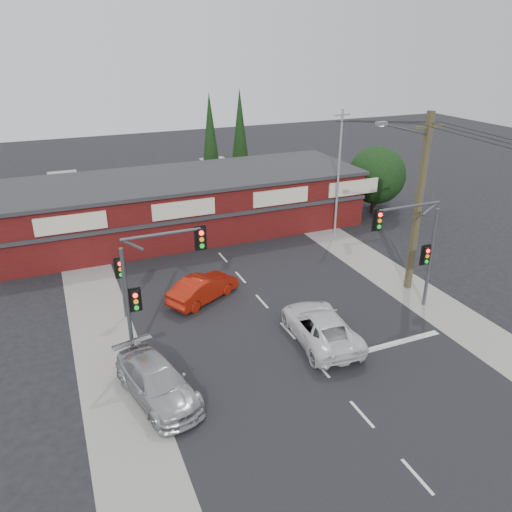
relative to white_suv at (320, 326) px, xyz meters
name	(u,v)px	position (x,y,z in m)	size (l,w,h in m)	color
ground	(302,347)	(-1.06, -0.18, -0.75)	(120.00, 120.00, 0.00)	black
road_strip	(260,299)	(-1.06, 4.82, -0.75)	(14.00, 70.00, 0.01)	black
verge_left	(103,331)	(-9.56, 4.82, -0.74)	(3.00, 70.00, 0.02)	gray
verge_right	(386,273)	(7.44, 4.82, -0.74)	(3.00, 70.00, 0.02)	gray
stop_line	(382,347)	(2.44, -1.68, -0.74)	(6.50, 0.35, 0.01)	silver
white_suv	(320,326)	(0.00, 0.00, 0.00)	(2.50, 5.43, 1.51)	silver
silver_suv	(157,382)	(-8.09, -1.10, -0.02)	(2.05, 5.05, 1.47)	#AAADB0
red_sedan	(203,288)	(-3.97, 6.04, -0.04)	(1.51, 4.34, 1.43)	#9C1909
lane_dashes	(288,331)	(-1.06, 1.31, -0.74)	(0.12, 40.57, 0.01)	silver
shop_building	(183,204)	(-2.06, 16.80, 1.38)	(27.30, 8.40, 4.22)	#460E0E
tree_cluster	(375,177)	(13.63, 15.26, 2.14)	(5.90, 5.10, 5.50)	#2D2116
conifer_near	(210,137)	(2.44, 23.82, 4.72)	(1.80, 1.80, 9.25)	#2D2116
conifer_far	(240,131)	(5.94, 25.82, 4.72)	(1.80, 1.80, 9.25)	#2D2116
traffic_mast_left	(150,278)	(-7.49, 1.82, 3.18)	(3.77, 0.27, 5.97)	#47494C
traffic_mast_right	(416,241)	(5.80, 0.82, 3.19)	(3.96, 0.27, 5.97)	#47494C
pedestal_signal	(121,275)	(-8.26, 5.82, 1.65)	(0.55, 0.27, 3.38)	#47494C
utility_pole	(418,199)	(7.30, 2.81, 4.64)	(4.38, 0.59, 10.00)	brown
steel_pole	(339,172)	(7.94, 11.82, 3.95)	(1.20, 0.16, 9.00)	gray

